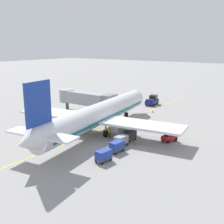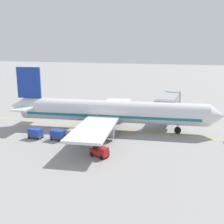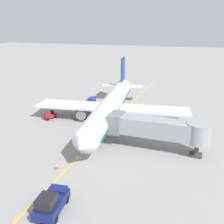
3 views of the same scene
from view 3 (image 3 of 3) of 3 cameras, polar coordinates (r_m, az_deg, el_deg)
ground_plane at (r=49.08m, az=0.44°, el=-2.13°), size 400.00×400.00×0.00m
gate_lead_in_line at (r=49.08m, az=0.44°, el=-2.13°), size 0.24×80.00×0.01m
parked_airliner at (r=48.05m, az=-0.34°, el=1.42°), size 30.44×37.29×10.63m
jet_bridge at (r=37.52m, az=10.22°, el=-3.60°), size 14.81×3.50×4.98m
pushback_tractor at (r=27.03m, az=-13.71°, el=-19.43°), size 2.78×4.66×2.40m
baggage_tug_lead at (r=51.72m, az=-14.07°, el=-0.76°), size 2.03×2.76×1.62m
baggage_cart_front at (r=51.58m, az=-7.09°, el=-0.10°), size 1.48×2.95×1.58m
baggage_cart_second_in_train at (r=54.33m, az=-6.02°, el=0.93°), size 1.48×2.95×1.58m
baggage_cart_third_in_train at (r=56.76m, az=-5.75°, el=1.73°), size 1.48×2.95×1.58m
baggage_cart_tail_end at (r=60.18m, az=-4.65°, el=2.76°), size 1.48×2.95×1.58m
ground_crew_wing_walker at (r=51.05m, az=-3.28°, el=-0.18°), size 0.24×0.72×1.69m
safety_cone_nose_left at (r=34.27m, az=-12.66°, el=-12.00°), size 0.36×0.36×0.59m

